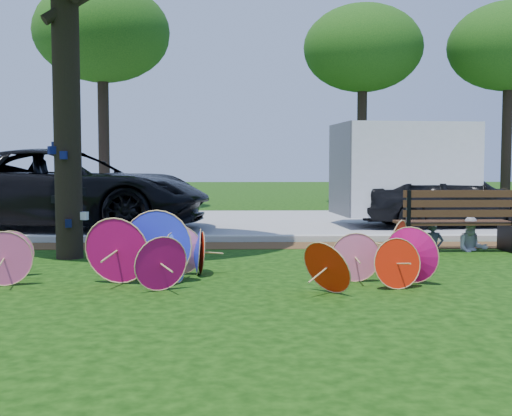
{
  "coord_description": "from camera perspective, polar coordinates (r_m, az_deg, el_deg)",
  "views": [
    {
      "loc": [
        0.3,
        -7.61,
        1.58
      ],
      "look_at": [
        0.5,
        2.0,
        0.9
      ],
      "focal_mm": 45.0,
      "sensor_mm": 36.0,
      "label": 1
    }
  ],
  "objects": [
    {
      "name": "person_left",
      "position": [
        11.94,
        15.52,
        -1.23
      ],
      "size": [
        0.38,
        0.26,
        1.03
      ],
      "primitive_type": "imported",
      "rotation": [
        0.0,
        0.0,
        0.03
      ],
      "color": "#3C4052",
      "rests_on": "ground"
    },
    {
      "name": "dark_pickup",
      "position": [
        16.44,
        16.64,
        1.05
      ],
      "size": [
        4.69,
        2.29,
        1.54
      ],
      "primitive_type": "imported",
      "rotation": [
        0.0,
        0.0,
        1.68
      ],
      "color": "black",
      "rests_on": "ground"
    },
    {
      "name": "bg_trees",
      "position": [
        23.48,
        6.85,
        14.29
      ],
      "size": [
        18.65,
        7.08,
        7.4
      ],
      "color": "black",
      "rests_on": "ground"
    },
    {
      "name": "person_right",
      "position": [
        12.15,
        18.69,
        -0.89
      ],
      "size": [
        0.62,
        0.51,
        1.16
      ],
      "primitive_type": "imported",
      "rotation": [
        0.0,
        0.0,
        -0.14
      ],
      "color": "silver",
      "rests_on": "ground"
    },
    {
      "name": "street",
      "position": [
        17.04,
        -2.2,
        -1.26
      ],
      "size": [
        90.0,
        8.0,
        0.01
      ],
      "primitive_type": "cube",
      "color": "gray",
      "rests_on": "ground"
    },
    {
      "name": "park_bench",
      "position": [
        11.99,
        17.19,
        -1.08
      ],
      "size": [
        2.11,
        0.84,
        1.09
      ],
      "primitive_type": null,
      "rotation": [
        0.0,
        0.0,
        0.02
      ],
      "color": "black",
      "rests_on": "ground"
    },
    {
      "name": "ground",
      "position": [
        7.78,
        -3.41,
        -7.68
      ],
      "size": [
        90.0,
        90.0,
        0.0
      ],
      "primitive_type": "plane",
      "color": "black",
      "rests_on": "ground"
    },
    {
      "name": "black_van",
      "position": [
        15.89,
        -16.59,
        1.62
      ],
      "size": [
        7.2,
        4.03,
        1.9
      ],
      "primitive_type": "imported",
      "rotation": [
        0.0,
        0.0,
        1.44
      ],
      "color": "black",
      "rests_on": "ground"
    },
    {
      "name": "curb",
      "position": [
        12.9,
        -2.52,
        -2.72
      ],
      "size": [
        90.0,
        0.3,
        0.12
      ],
      "primitive_type": "cube",
      "color": "#B7B5AD",
      "rests_on": "ground"
    },
    {
      "name": "parasol_pile",
      "position": [
        8.5,
        -3.62,
        -4.05
      ],
      "size": [
        6.03,
        2.09,
        0.97
      ],
      "color": "red",
      "rests_on": "ground"
    },
    {
      "name": "cargo_trailer",
      "position": [
        16.34,
        12.96,
        3.39
      ],
      "size": [
        3.4,
        2.35,
        2.84
      ],
      "primitive_type": "cube",
      "rotation": [
        0.0,
        0.0,
        0.1
      ],
      "color": "silver",
      "rests_on": "ground"
    },
    {
      "name": "mulch_strip",
      "position": [
        12.22,
        -2.6,
        -3.36
      ],
      "size": [
        90.0,
        1.0,
        0.01
      ],
      "primitive_type": "cube",
      "color": "#472D16",
      "rests_on": "ground"
    }
  ]
}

